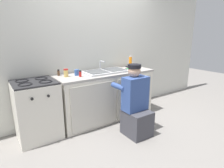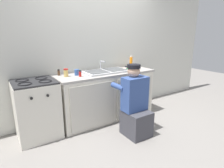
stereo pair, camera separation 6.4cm
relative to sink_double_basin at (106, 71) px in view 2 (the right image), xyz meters
The scene contains 13 objects.
ground_plane 0.94m from the sink_double_basin, 90.00° to the right, with size 12.00×12.00×0.00m, color gray.
back_wall 0.50m from the sink_double_basin, 90.00° to the left, with size 6.00×0.10×2.50m, color silver.
counter_cabinet 0.47m from the sink_double_basin, 90.00° to the right, with size 1.78×0.62×0.84m.
countertop 0.04m from the sink_double_basin, 90.00° to the right, with size 1.82×0.62×0.04m, color #9E9993.
sink_double_basin is the anchor object (origin of this frame).
stove_range 1.31m from the sink_double_basin, behind, with size 0.60×0.62×0.89m.
plumber_person 0.88m from the sink_double_basin, 85.96° to the right, with size 0.42×0.61×1.10m.
soap_bottle_orange 0.66m from the sink_double_basin, ahead, with size 0.06×0.06×0.25m.
spice_bottle_red 0.54m from the sink_double_basin, behind, with size 0.04×0.04×0.10m.
coffee_mug 0.53m from the sink_double_basin, behind, with size 0.13×0.08×0.09m.
cell_phone 0.53m from the sink_double_basin, ahead, with size 0.07×0.14×0.01m.
spice_bottle_pepper 0.82m from the sink_double_basin, 166.71° to the left, with size 0.04×0.04×0.10m.
condiment_jar 0.72m from the sink_double_basin, behind, with size 0.07×0.07×0.13m.
Camera 2 is at (-1.71, -2.51, 1.55)m, focal length 30.00 mm.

